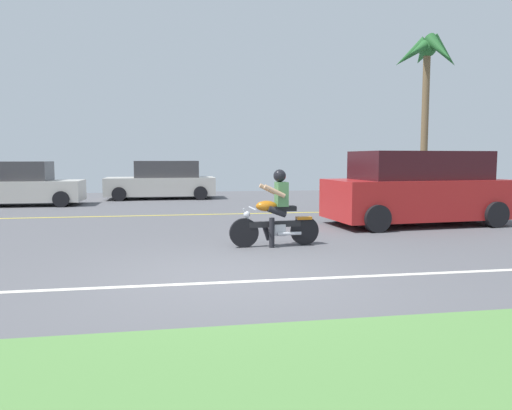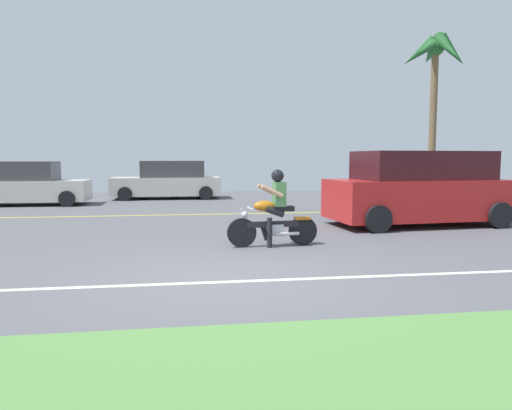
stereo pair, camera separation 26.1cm
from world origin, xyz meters
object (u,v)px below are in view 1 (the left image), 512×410
(motorcyclist, at_px, (276,214))
(suv_nearby, at_px, (417,189))
(parked_car_0, at_px, (20,185))
(palm_tree_0, at_px, (427,63))
(parked_car_1, at_px, (163,181))

(motorcyclist, bearing_deg, suv_nearby, 29.66)
(parked_car_0, bearing_deg, motorcyclist, -52.43)
(parked_car_0, bearing_deg, palm_tree_0, 14.60)
(motorcyclist, height_order, parked_car_0, parked_car_0)
(motorcyclist, distance_m, palm_tree_0, 18.84)
(suv_nearby, bearing_deg, parked_car_1, 125.14)
(parked_car_0, height_order, palm_tree_0, palm_tree_0)
(motorcyclist, relative_size, parked_car_0, 0.43)
(motorcyclist, xyz_separation_m, suv_nearby, (4.21, 2.40, 0.28))
(motorcyclist, xyz_separation_m, parked_car_1, (-2.32, 11.69, 0.12))
(motorcyclist, distance_m, parked_car_1, 11.91)
(parked_car_1, relative_size, palm_tree_0, 0.56)
(parked_car_1, distance_m, palm_tree_0, 14.63)
(suv_nearby, height_order, parked_car_1, suv_nearby)
(palm_tree_0, bearing_deg, parked_car_0, -165.40)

